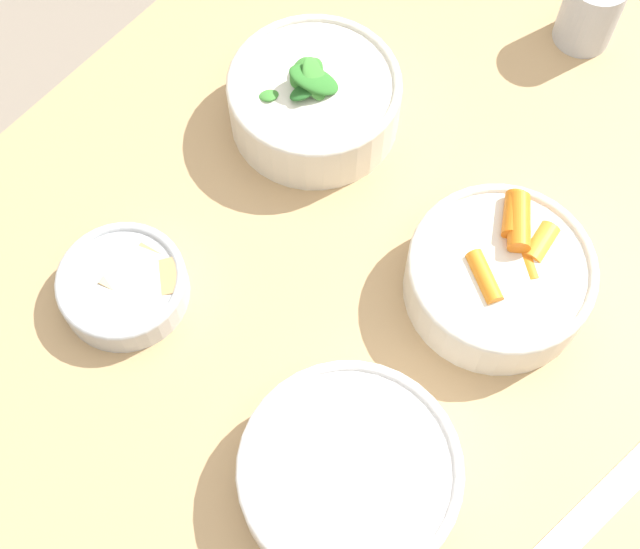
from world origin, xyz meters
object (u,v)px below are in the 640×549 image
bowl_cookies (124,285)px  ruler (577,528)px  bowl_carrots (500,275)px  cup (590,11)px  bowl_beans_hotdog (349,475)px  bowl_greens (314,99)px

bowl_cookies → ruler: bowl_cookies is taller
bowl_carrots → cup: (-0.34, -0.11, 0.01)m
bowl_carrots → bowl_cookies: (0.24, -0.28, -0.01)m
ruler → cup: 0.57m
cup → ruler: bearing=31.7°
bowl_beans_hotdog → bowl_cookies: bearing=-91.5°
cup → bowl_carrots: bearing=17.6°
bowl_carrots → ruler: size_ratio=0.64×
bowl_greens → ruler: size_ratio=0.65×
bowl_carrots → ruler: (0.15, 0.19, -0.03)m
bowl_greens → bowl_cookies: size_ratio=1.45×
bowl_greens → bowl_beans_hotdog: 0.41m
bowl_cookies → cup: 0.60m
bowl_cookies → bowl_greens: bearing=177.9°
bowl_carrots → cup: 0.35m
bowl_greens → ruler: 0.51m
ruler → cup: (-0.48, -0.30, 0.04)m
bowl_beans_hotdog → bowl_carrots: bearing=-178.5°
bowl_greens → bowl_beans_hotdog: bearing=43.8°
bowl_carrots → bowl_greens: (-0.05, -0.27, 0.00)m
bowl_cookies → cup: cup is taller
bowl_carrots → bowl_cookies: size_ratio=1.43×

